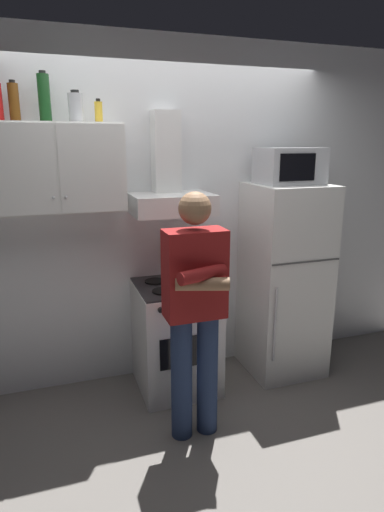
{
  "coord_description": "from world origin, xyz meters",
  "views": [
    {
      "loc": [
        -0.93,
        -2.76,
        1.92
      ],
      "look_at": [
        0.0,
        0.0,
        1.15
      ],
      "focal_mm": 30.23,
      "sensor_mm": 36.0,
      "label": 1
    }
  ],
  "objects": [
    {
      "name": "ground_plane",
      "position": [
        0.0,
        0.0,
        0.0
      ],
      "size": [
        7.0,
        7.0,
        0.0
      ],
      "primitive_type": "plane",
      "color": "slate"
    },
    {
      "name": "back_wall_tiled",
      "position": [
        0.0,
        0.6,
        1.35
      ],
      "size": [
        4.8,
        0.1,
        2.7
      ],
      "primitive_type": "cube",
      "color": "white",
      "rests_on": "ground_plane"
    },
    {
      "name": "upper_cabinet",
      "position": [
        -0.85,
        0.37,
        1.75
      ],
      "size": [
        0.9,
        0.37,
        0.6
      ],
      "color": "white"
    },
    {
      "name": "stove_oven",
      "position": [
        -0.05,
        0.25,
        0.43
      ],
      "size": [
        0.6,
        0.62,
        0.87
      ],
      "color": "white",
      "rests_on": "ground_plane"
    },
    {
      "name": "range_hood",
      "position": [
        -0.05,
        0.38,
        1.6
      ],
      "size": [
        0.6,
        0.44,
        0.75
      ],
      "color": "white"
    },
    {
      "name": "refrigerator",
      "position": [
        0.9,
        0.25,
        0.8
      ],
      "size": [
        0.6,
        0.62,
        1.6
      ],
      "color": "white",
      "rests_on": "ground_plane"
    },
    {
      "name": "microwave",
      "position": [
        0.9,
        0.27,
        1.74
      ],
      "size": [
        0.48,
        0.37,
        0.28
      ],
      "color": "#B7BABF",
      "rests_on": "refrigerator"
    },
    {
      "name": "person_standing",
      "position": [
        -0.1,
        -0.36,
        0.9
      ],
      "size": [
        0.38,
        0.33,
        1.64
      ],
      "color": "navy",
      "rests_on": "ground_plane"
    },
    {
      "name": "cooking_pot",
      "position": [
        0.08,
        0.13,
        0.93
      ],
      "size": [
        0.27,
        0.17,
        0.11
      ],
      "color": "#B7BABF",
      "rests_on": "stove_oven"
    },
    {
      "name": "bottle_beer_brown",
      "position": [
        -1.08,
        0.4,
        2.17
      ],
      "size": [
        0.07,
        0.07,
        0.26
      ],
      "color": "brown",
      "rests_on": "upper_cabinet"
    },
    {
      "name": "bottle_canister_steel",
      "position": [
        -0.7,
        0.36,
        2.15
      ],
      "size": [
        0.1,
        0.1,
        0.2
      ],
      "color": "#B2B5BA",
      "rests_on": "upper_cabinet"
    },
    {
      "name": "bottle_wine_green",
      "position": [
        -0.89,
        0.41,
        2.2
      ],
      "size": [
        0.08,
        0.08,
        0.32
      ],
      "color": "#19471E",
      "rests_on": "upper_cabinet"
    },
    {
      "name": "bottle_spice_jar",
      "position": [
        -0.55,
        0.37,
        2.12
      ],
      "size": [
        0.05,
        0.05,
        0.16
      ],
      "color": "gold",
      "rests_on": "upper_cabinet"
    }
  ]
}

